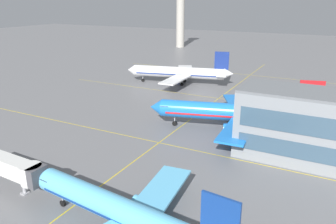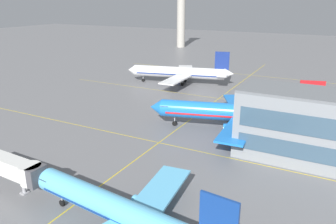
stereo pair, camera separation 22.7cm
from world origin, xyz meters
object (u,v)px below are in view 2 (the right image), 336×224
at_px(airliner_second_row, 236,113).
at_px(airliner_third_row, 180,73).
at_px(airliner_front_gate, 124,212).
at_px(jet_bridge, 9,166).
at_px(control_tower, 181,12).

distance_m(airliner_second_row, airliner_third_row, 47.09).
xyz_separation_m(airliner_second_row, airliner_third_row, (-31.50, 35.00, -0.18)).
bearing_deg(airliner_front_gate, jet_bridge, 177.19).
xyz_separation_m(airliner_third_row, jet_bridge, (7.06, -76.63, -0.09)).
distance_m(airliner_third_row, jet_bridge, 76.96).
bearing_deg(airliner_second_row, airliner_third_row, 131.99).
relative_size(airliner_second_row, control_tower, 1.07).
bearing_deg(control_tower, airliner_front_gate, -66.57).
bearing_deg(airliner_front_gate, airliner_third_row, 110.97).
bearing_deg(airliner_third_row, control_tower, 115.50).
distance_m(airliner_front_gate, airliner_second_row, 42.79).
height_order(airliner_third_row, jet_bridge, airliner_third_row).
bearing_deg(jet_bridge, control_tower, 106.69).
bearing_deg(airliner_second_row, jet_bridge, -120.41).
bearing_deg(control_tower, jet_bridge, -73.31).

